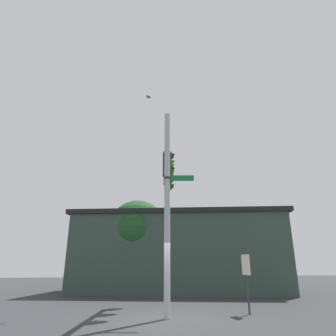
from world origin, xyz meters
The scene contains 11 objects.
ground_plane centered at (0.00, 0.00, 0.00)m, with size 80.00×80.00×0.00m, color #2D3033.
signal_pole centered at (0.00, 0.00, 3.89)m, with size 0.22×0.22×7.77m, color #ADB2B7.
mast_arm centered at (-2.52, 0.62, 7.10)m, with size 0.22×0.22×5.19m, color #ADB2B7.
traffic_light_nearest_pole centered at (-1.90, 0.49, 6.29)m, with size 0.54×0.49×1.31m.
traffic_light_mid_inner centered at (-3.32, 0.84, 6.29)m, with size 0.54×0.49×1.31m.
traffic_light_mid_outer centered at (-4.74, 1.18, 6.29)m, with size 0.54×0.49×1.31m.
street_name_sign centered at (0.07, 0.30, 4.97)m, with size 0.40×1.15×0.22m.
bird_flying centered at (-3.91, -0.22, 11.00)m, with size 0.38×0.33×0.10m.
storefront_building centered at (-9.87, 3.11, 2.61)m, with size 10.50×15.53×5.20m.
tree_by_storefront centered at (-9.54, 0.10, 4.06)m, with size 4.00×4.00×6.07m.
historical_marker centered at (-0.24, 3.19, 1.40)m, with size 0.60×0.08×2.13m.
Camera 1 is at (10.63, -2.44, 1.71)m, focal length 31.07 mm.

